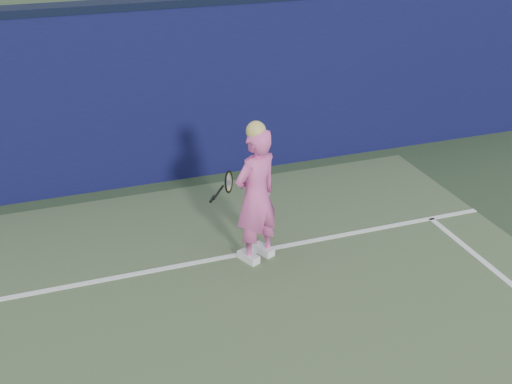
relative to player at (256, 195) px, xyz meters
name	(u,v)px	position (x,y,z in m)	size (l,w,h in m)	color
backstop_wall	(30,110)	(-2.31, 2.61, 0.42)	(24.00, 0.40, 2.50)	#0C0E38
wall_cap	(13,12)	(-2.31, 2.61, 1.72)	(24.00, 0.42, 0.10)	black
player	(256,195)	(0.00, 0.00, 0.00)	(0.71, 0.60, 1.72)	#E75AA9
racket	(227,183)	(-0.21, 0.44, -0.01)	(0.41, 0.38, 0.28)	black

